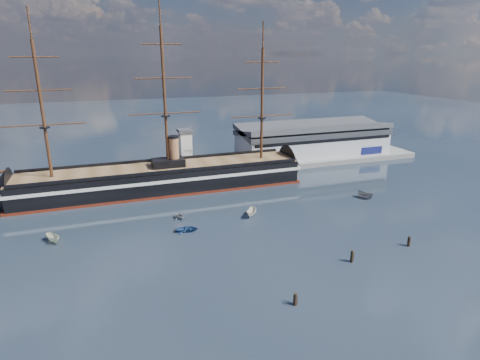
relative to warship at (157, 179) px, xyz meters
name	(u,v)px	position (x,y,z in m)	size (l,w,h in m)	color
ground	(202,209)	(9.25, -20.00, -4.04)	(600.00, 600.00, 0.00)	#1A2430
quay	(204,172)	(19.25, 16.00, -4.04)	(180.00, 18.00, 2.00)	slate
warehouse	(313,140)	(67.25, 20.00, 3.95)	(63.00, 21.00, 11.60)	#B7BABC
quay_tower	(186,149)	(12.25, 13.00, 5.72)	(5.00, 5.00, 15.00)	silver
warship	(157,179)	(0.00, 0.00, 0.00)	(112.88, 16.29, 53.94)	black
motorboat_a	(54,242)	(-28.57, -29.16, -4.04)	(6.37, 2.33, 2.55)	silver
motorboat_b	(187,231)	(2.05, -33.58, -4.04)	(3.46, 1.38, 1.61)	navy
motorboat_c	(252,216)	(20.67, -29.96, -4.04)	(6.52, 2.39, 2.61)	silver
motorboat_d	(180,219)	(1.91, -25.19, -4.04)	(6.01, 2.61, 2.21)	gray
motorboat_f	(365,198)	(58.29, -28.37, -4.04)	(6.33, 2.32, 2.53)	gray
piling_near_mid	(295,305)	(13.24, -70.02, -4.04)	(0.64, 0.64, 2.98)	black
piling_near_right	(351,262)	(31.47, -60.43, -4.04)	(0.64, 0.64, 3.35)	black
piling_far_right	(408,246)	(48.05, -58.52, -4.04)	(0.64, 0.64, 3.10)	black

